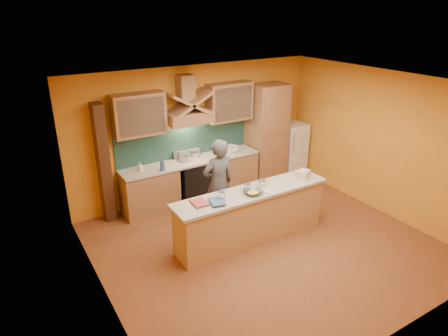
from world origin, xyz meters
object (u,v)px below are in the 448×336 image
stove (192,181)px  mixing_bowl (253,192)px  fridge (291,149)px  person (218,184)px  kitchen_scale (262,184)px

stove → mixing_bowl: 2.08m
stove → mixing_bowl: mixing_bowl is taller
fridge → person: person is taller
fridge → person: (-2.75, -1.18, 0.21)m
mixing_bowl → fridge: bearing=38.1°
fridge → mixing_bowl: 3.26m
stove → kitchen_scale: kitchen_scale is taller
stove → person: size_ratio=0.52×
fridge → kitchen_scale: (-2.25, -1.84, 0.35)m
kitchen_scale → mixing_bowl: (-0.31, -0.17, -0.02)m
person → mixing_bowl: (0.20, -0.82, 0.12)m
fridge → mixing_bowl: bearing=-141.9°
stove → kitchen_scale: 1.97m
fridge → kitchen_scale: bearing=-140.8°
stove → mixing_bowl: (0.15, -2.00, 0.53)m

